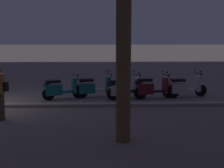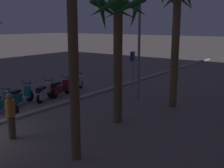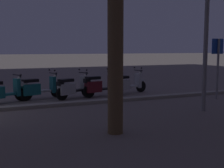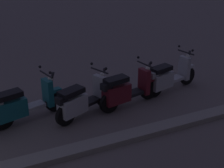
{
  "view_description": "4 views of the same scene",
  "coord_description": "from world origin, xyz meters",
  "px_view_note": "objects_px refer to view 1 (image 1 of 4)",
  "views": [
    {
      "loc": [
        -4.93,
        11.15,
        2.56
      ],
      "look_at": [
        -5.25,
        1.19,
        1.01
      ],
      "focal_mm": 47.87,
      "sensor_mm": 36.0,
      "label": 1
    },
    {
      "loc": [
        3.82,
        10.43,
        4.04
      ],
      "look_at": [
        -6.71,
        2.76,
        1.27
      ],
      "focal_mm": 44.72,
      "sensor_mm": 36.0,
      "label": 2
    },
    {
      "loc": [
        -2.64,
        10.23,
        2.01
      ],
      "look_at": [
        -5.73,
        3.1,
        1.07
      ],
      "focal_mm": 47.16,
      "sensor_mm": 36.0,
      "label": 3
    },
    {
      "loc": [
        -3.63,
        5.27,
        3.88
      ],
      "look_at": [
        -6.11,
        -0.08,
        1.24
      ],
      "focal_mm": 51.74,
      "sensor_mm": 36.0,
      "label": 4
    }
  ],
  "objects_px": {
    "scooter_maroon_last_in_row": "(151,88)",
    "scooter_teal_tail_end": "(93,87)",
    "scooter_silver_gap_after_mid": "(184,87)",
    "pedestrian_window_shopping": "(0,92)",
    "scooter_silver_mid_rear": "(124,89)",
    "scooter_teal_second_in_line": "(60,89)"
  },
  "relations": [
    {
      "from": "pedestrian_window_shopping",
      "to": "scooter_maroon_last_in_row",
      "type": "bearing_deg",
      "value": -149.57
    },
    {
      "from": "scooter_maroon_last_in_row",
      "to": "scooter_silver_mid_rear",
      "type": "relative_size",
      "value": 1.05
    },
    {
      "from": "scooter_silver_gap_after_mid",
      "to": "scooter_teal_second_in_line",
      "type": "distance_m",
      "value": 5.32
    },
    {
      "from": "scooter_teal_tail_end",
      "to": "scooter_teal_second_in_line",
      "type": "xyz_separation_m",
      "value": [
        1.37,
        0.35,
        -0.0
      ]
    },
    {
      "from": "pedestrian_window_shopping",
      "to": "scooter_silver_gap_after_mid",
      "type": "bearing_deg",
      "value": -153.27
    },
    {
      "from": "scooter_silver_gap_after_mid",
      "to": "scooter_teal_tail_end",
      "type": "xyz_separation_m",
      "value": [
        3.93,
        -0.04,
        0.01
      ]
    },
    {
      "from": "scooter_silver_gap_after_mid",
      "to": "scooter_maroon_last_in_row",
      "type": "height_order",
      "value": "same"
    },
    {
      "from": "pedestrian_window_shopping",
      "to": "scooter_silver_mid_rear",
      "type": "bearing_deg",
      "value": -143.17
    },
    {
      "from": "scooter_teal_second_in_line",
      "to": "pedestrian_window_shopping",
      "type": "xyz_separation_m",
      "value": [
        1.43,
        3.08,
        0.45
      ]
    },
    {
      "from": "scooter_silver_gap_after_mid",
      "to": "scooter_maroon_last_in_row",
      "type": "distance_m",
      "value": 1.52
    },
    {
      "from": "scooter_teal_tail_end",
      "to": "pedestrian_window_shopping",
      "type": "height_order",
      "value": "pedestrian_window_shopping"
    },
    {
      "from": "scooter_silver_mid_rear",
      "to": "scooter_teal_tail_end",
      "type": "relative_size",
      "value": 0.93
    },
    {
      "from": "scooter_maroon_last_in_row",
      "to": "scooter_teal_tail_end",
      "type": "bearing_deg",
      "value": -8.08
    },
    {
      "from": "scooter_silver_gap_after_mid",
      "to": "scooter_teal_tail_end",
      "type": "bearing_deg",
      "value": -0.53
    },
    {
      "from": "scooter_silver_gap_after_mid",
      "to": "scooter_teal_tail_end",
      "type": "distance_m",
      "value": 3.93
    },
    {
      "from": "scooter_silver_gap_after_mid",
      "to": "scooter_silver_mid_rear",
      "type": "distance_m",
      "value": 2.67
    },
    {
      "from": "scooter_maroon_last_in_row",
      "to": "scooter_silver_mid_rear",
      "type": "xyz_separation_m",
      "value": [
        1.16,
        0.02,
        -0.02
      ]
    },
    {
      "from": "scooter_teal_tail_end",
      "to": "scooter_teal_second_in_line",
      "type": "bearing_deg",
      "value": 14.2
    },
    {
      "from": "scooter_silver_gap_after_mid",
      "to": "pedestrian_window_shopping",
      "type": "relative_size",
      "value": 1.08
    },
    {
      "from": "scooter_teal_tail_end",
      "to": "scooter_teal_second_in_line",
      "type": "distance_m",
      "value": 1.42
    },
    {
      "from": "scooter_maroon_last_in_row",
      "to": "scooter_teal_tail_end",
      "type": "distance_m",
      "value": 2.47
    },
    {
      "from": "scooter_silver_gap_after_mid",
      "to": "scooter_teal_tail_end",
      "type": "relative_size",
      "value": 1.0
    }
  ]
}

